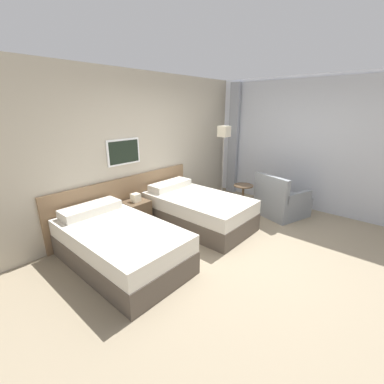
# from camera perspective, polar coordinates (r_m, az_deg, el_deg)

# --- Properties ---
(ground_plane) EXTENTS (16.00, 16.00, 0.00)m
(ground_plane) POSITION_cam_1_polar(r_m,az_deg,el_deg) (4.14, 10.40, -12.40)
(ground_plane) COLOR gray
(wall_headboard) EXTENTS (10.00, 0.10, 2.70)m
(wall_headboard) POSITION_cam_1_polar(r_m,az_deg,el_deg) (4.97, -10.05, 8.84)
(wall_headboard) COLOR #B7AD99
(wall_headboard) RESTS_ON ground_plane
(wall_window) EXTENTS (0.21, 4.55, 2.70)m
(wall_window) POSITION_cam_1_polar(r_m,az_deg,el_deg) (5.88, 25.08, 9.29)
(wall_window) COLOR white
(wall_window) RESTS_ON ground_plane
(bed_near_door) EXTENTS (1.09, 1.92, 0.69)m
(bed_near_door) POSITION_cam_1_polar(r_m,az_deg,el_deg) (3.75, -15.75, -11.16)
(bed_near_door) COLOR brown
(bed_near_door) RESTS_ON ground_plane
(bed_near_window) EXTENTS (1.09, 1.92, 0.69)m
(bed_near_window) POSITION_cam_1_polar(r_m,az_deg,el_deg) (4.74, 1.24, -3.99)
(bed_near_window) COLOR brown
(bed_near_window) RESTS_ON ground_plane
(nightstand) EXTENTS (0.41, 0.38, 0.66)m
(nightstand) POSITION_cam_1_polar(r_m,az_deg,el_deg) (4.71, -12.15, -4.85)
(nightstand) COLOR brown
(nightstand) RESTS_ON ground_plane
(floor_lamp) EXTENTS (0.24, 0.24, 1.71)m
(floor_lamp) POSITION_cam_1_polar(r_m,az_deg,el_deg) (5.81, 7.09, 11.45)
(floor_lamp) COLOR #9E9993
(floor_lamp) RESTS_ON ground_plane
(side_table) EXTENTS (0.40, 0.40, 0.58)m
(side_table) POSITION_cam_1_polar(r_m,az_deg,el_deg) (5.40, 11.26, -0.31)
(side_table) COLOR brown
(side_table) RESTS_ON ground_plane
(armchair) EXTENTS (1.03, 1.01, 0.86)m
(armchair) POSITION_cam_1_polar(r_m,az_deg,el_deg) (5.47, 19.12, -2.22)
(armchair) COLOR gray
(armchair) RESTS_ON ground_plane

